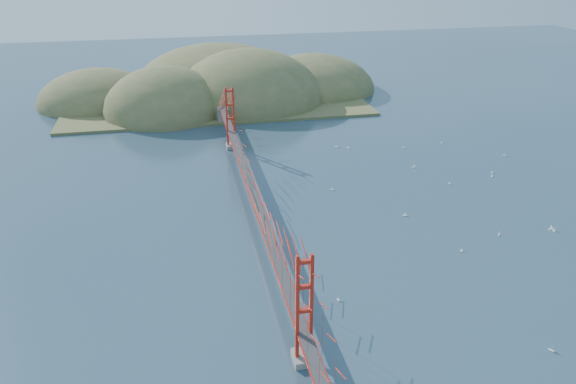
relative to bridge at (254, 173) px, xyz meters
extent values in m
plane|color=#2F4B5F|center=(0.00, -0.18, -7.01)|extent=(320.00, 320.00, 0.00)
cube|color=gray|center=(0.00, -30.18, -6.66)|extent=(2.00, 2.40, 0.70)
cube|color=gray|center=(0.00, 29.82, -6.66)|extent=(2.00, 2.40, 0.70)
cube|color=#B32013|center=(0.00, -0.18, -3.71)|extent=(1.40, 92.00, 0.16)
cube|color=#B32013|center=(0.00, -0.18, -3.91)|extent=(1.33, 92.00, 0.24)
cube|color=#38383A|center=(0.00, -0.18, -3.61)|extent=(1.19, 92.00, 0.03)
cube|color=gray|center=(0.00, 45.82, -5.36)|extent=(2.20, 2.60, 3.30)
cube|color=olive|center=(0.00, 63.82, -6.76)|extent=(70.00, 40.00, 0.60)
ellipsoid|color=olive|center=(-12.00, 55.82, -7.01)|extent=(28.00, 28.00, 21.00)
ellipsoid|color=olive|center=(8.00, 61.82, -7.01)|extent=(36.00, 36.00, 25.00)
ellipsoid|color=olive|center=(26.00, 69.82, -7.01)|extent=(32.00, 32.00, 18.00)
ellipsoid|color=olive|center=(-28.00, 67.82, -7.01)|extent=(28.00, 28.00, 16.00)
ellipsoid|color=olive|center=(2.00, 77.82, -7.01)|extent=(44.00, 44.00, 22.00)
cube|color=white|center=(24.00, -33.78, -6.95)|extent=(0.46, 0.54, 0.10)
cylinder|color=white|center=(24.00, -33.78, -6.66)|extent=(0.02, 0.02, 0.59)
cube|color=white|center=(19.74, 26.08, -6.94)|extent=(0.65, 0.49, 0.11)
cylinder|color=white|center=(19.74, 26.08, -6.60)|extent=(0.02, 0.02, 0.69)
cube|color=white|center=(40.37, 24.08, -6.96)|extent=(0.33, 0.50, 0.09)
cylinder|color=white|center=(40.37, 24.08, -6.70)|extent=(0.01, 0.01, 0.52)
cube|color=white|center=(29.97, 13.37, -6.95)|extent=(0.58, 0.24, 0.10)
cylinder|color=white|center=(29.97, 13.37, -6.64)|extent=(0.02, 0.02, 0.62)
cube|color=white|center=(24.52, -14.53, -6.95)|extent=(0.34, 0.54, 0.09)
cylinder|color=white|center=(24.52, -14.53, -6.67)|extent=(0.01, 0.01, 0.56)
cube|color=white|center=(39.34, -11.67, -6.94)|extent=(0.65, 0.30, 0.11)
cylinder|color=white|center=(39.34, -11.67, -6.60)|extent=(0.02, 0.02, 0.68)
cube|color=white|center=(39.53, -12.10, -6.94)|extent=(0.30, 0.61, 0.11)
cylinder|color=white|center=(39.53, -12.10, -6.62)|extent=(0.02, 0.02, 0.64)
cube|color=white|center=(6.00, -21.54, -6.95)|extent=(0.24, 0.52, 0.09)
cylinder|color=white|center=(6.00, -21.54, -6.68)|extent=(0.01, 0.01, 0.54)
cube|color=white|center=(13.37, 7.16, -6.94)|extent=(0.61, 0.47, 0.11)
cylinder|color=white|center=(13.37, 7.16, -6.62)|extent=(0.02, 0.02, 0.65)
cube|color=white|center=(31.48, -11.69, -6.95)|extent=(0.49, 0.54, 0.10)
cylinder|color=white|center=(31.48, -11.69, -6.65)|extent=(0.02, 0.02, 0.60)
cube|color=white|center=(32.04, 23.09, -6.94)|extent=(0.62, 0.43, 0.11)
cylinder|color=white|center=(32.04, 23.09, -6.62)|extent=(0.02, 0.02, 0.65)
cube|color=white|center=(41.98, 8.28, -6.94)|extent=(0.47, 0.61, 0.11)
cylinder|color=white|center=(41.98, 8.28, -6.62)|extent=(0.02, 0.02, 0.65)
cube|color=white|center=(41.12, 6.81, -6.94)|extent=(0.57, 0.55, 0.11)
cylinder|color=white|center=(41.12, 6.81, -6.62)|extent=(0.02, 0.02, 0.65)
cube|color=white|center=(21.62, 24.96, -6.95)|extent=(0.56, 0.19, 0.10)
cylinder|color=white|center=(21.62, 24.96, -6.64)|extent=(0.02, 0.02, 0.61)
cube|color=white|center=(32.83, 5.57, -6.96)|extent=(0.36, 0.50, 0.09)
cylinder|color=white|center=(32.83, 5.57, -6.70)|extent=(0.01, 0.01, 0.52)
cube|color=white|center=(21.28, -3.70, -6.94)|extent=(0.62, 0.31, 0.11)
cylinder|color=white|center=(21.28, -3.70, -6.62)|extent=(0.02, 0.02, 0.64)
cube|color=white|center=(48.66, 15.38, -6.95)|extent=(0.46, 0.57, 0.10)
cylinder|color=white|center=(48.66, 15.38, -6.64)|extent=(0.02, 0.02, 0.61)
camera|label=1|loc=(-9.95, -70.86, 29.93)|focal=35.00mm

